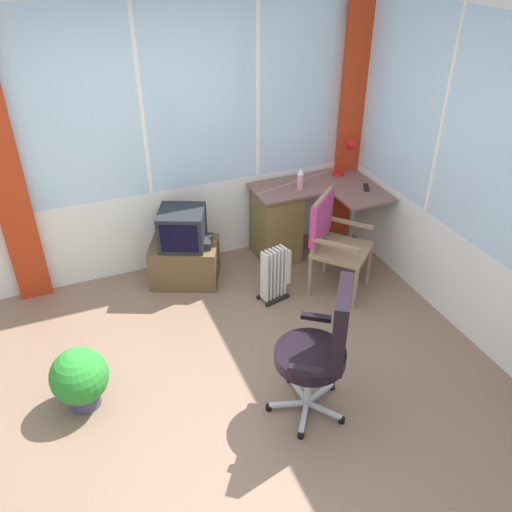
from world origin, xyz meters
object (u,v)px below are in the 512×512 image
(office_chair, at_px, (323,345))
(tv_on_stand, at_px, (184,251))
(desk, at_px, (282,221))
(potted_plant, at_px, (80,378))
(space_heater, at_px, (276,273))
(desk_lamp, at_px, (349,152))
(spray_bottle, at_px, (300,179))
(tv_remote, at_px, (366,187))
(wooden_armchair, at_px, (330,233))

(office_chair, xyz_separation_m, tv_on_stand, (-0.44, 1.96, -0.29))
(desk, distance_m, potted_plant, 2.58)
(office_chair, relative_size, space_heater, 2.05)
(desk_lamp, bearing_deg, spray_bottle, -169.37)
(tv_remote, bearing_deg, desk, -174.01)
(desk_lamp, distance_m, wooden_armchair, 1.03)
(tv_on_stand, height_order, potted_plant, tv_on_stand)
(desk, bearing_deg, wooden_armchair, -75.58)
(tv_remote, distance_m, space_heater, 1.29)
(tv_remote, distance_m, wooden_armchair, 0.73)
(tv_remote, bearing_deg, spray_bottle, -174.25)
(desk, bearing_deg, desk_lamp, 4.13)
(desk, height_order, spray_bottle, spray_bottle)
(desk_lamp, xyz_separation_m, spray_bottle, (-0.59, -0.11, -0.16))
(desk, height_order, space_heater, desk)
(space_heater, height_order, potted_plant, space_heater)
(desk, distance_m, tv_on_stand, 1.07)
(desk_lamp, relative_size, tv_remote, 2.64)
(desk_lamp, relative_size, potted_plant, 0.80)
(tv_remote, bearing_deg, wooden_armchair, -121.23)
(wooden_armchair, height_order, office_chair, office_chair)
(desk_lamp, xyz_separation_m, potted_plant, (-2.95, -1.38, -0.77))
(tv_remote, relative_size, spray_bottle, 0.69)
(desk_lamp, bearing_deg, desk, -175.87)
(office_chair, bearing_deg, potted_plant, 156.17)
(tv_remote, relative_size, office_chair, 0.14)
(desk_lamp, distance_m, spray_bottle, 0.62)
(wooden_armchair, bearing_deg, spray_bottle, 91.41)
(wooden_armchair, bearing_deg, tv_on_stand, 153.91)
(desk, distance_m, spray_bottle, 0.49)
(wooden_armchair, relative_size, space_heater, 1.78)
(tv_on_stand, relative_size, space_heater, 1.44)
(desk, bearing_deg, office_chair, -107.14)
(desk_lamp, height_order, tv_remote, desk_lamp)
(tv_on_stand, bearing_deg, space_heater, -40.04)
(potted_plant, bearing_deg, desk, 31.06)
(tv_remote, bearing_deg, desk_lamp, 120.43)
(spray_bottle, height_order, office_chair, office_chair)
(desk, xyz_separation_m, potted_plant, (-2.20, -1.33, -0.15))
(desk, bearing_deg, potted_plant, -148.94)
(office_chair, height_order, potted_plant, office_chair)
(space_heater, bearing_deg, spray_bottle, 49.25)
(tv_remote, distance_m, tv_on_stand, 1.90)
(wooden_armchair, distance_m, office_chair, 1.57)
(spray_bottle, bearing_deg, office_chair, -111.66)
(desk_lamp, relative_size, office_chair, 0.36)
(desk, xyz_separation_m, tv_remote, (0.77, -0.30, 0.37))
(tv_remote, xyz_separation_m, tv_on_stand, (-1.84, 0.23, -0.44))
(tv_remote, relative_size, wooden_armchair, 0.16)
(wooden_armchair, xyz_separation_m, potted_plant, (-2.38, -0.66, -0.33))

